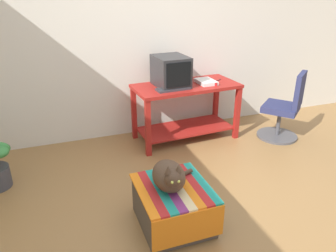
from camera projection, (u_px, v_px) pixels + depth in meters
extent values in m
plane|color=olive|center=(201.00, 223.00, 2.75)|extent=(14.00, 14.00, 0.00)
cube|color=silver|center=(134.00, 34.00, 4.00)|extent=(8.00, 0.10, 2.60)
cube|color=maroon|center=(148.00, 129.00, 3.72)|extent=(0.06, 0.06, 0.69)
cube|color=maroon|center=(237.00, 113.00, 4.16)|extent=(0.06, 0.06, 0.69)
cube|color=maroon|center=(216.00, 101.00, 4.60)|extent=(0.06, 0.06, 0.69)
cube|color=maroon|center=(134.00, 114.00, 4.16)|extent=(0.06, 0.06, 0.69)
cube|color=maroon|center=(185.00, 128.00, 4.24)|extent=(1.23, 0.58, 0.02)
cube|color=maroon|center=(186.00, 86.00, 4.01)|extent=(1.33, 0.68, 0.04)
cube|color=#28282B|center=(171.00, 85.00, 3.96)|extent=(0.28, 0.33, 0.02)
cube|color=#28282B|center=(171.00, 71.00, 3.89)|extent=(0.40, 0.47, 0.36)
cube|color=black|center=(179.00, 75.00, 3.70)|extent=(0.30, 0.03, 0.28)
cube|color=#333338|center=(173.00, 89.00, 3.80)|extent=(0.41, 0.18, 0.02)
cube|color=white|center=(206.00, 82.00, 4.05)|extent=(0.21, 0.29, 0.04)
cube|color=#4C4238|center=(173.00, 206.00, 2.69)|extent=(0.55, 0.60, 0.34)
cube|color=orange|center=(189.00, 228.00, 2.39)|extent=(0.58, 0.01, 0.27)
cube|color=orange|center=(143.00, 194.00, 2.54)|extent=(0.07, 0.64, 0.02)
cube|color=#AD2323|center=(152.00, 192.00, 2.56)|extent=(0.07, 0.64, 0.02)
cube|color=#1E897A|center=(161.00, 191.00, 2.58)|extent=(0.07, 0.64, 0.02)
cube|color=#7A2D6B|center=(169.00, 189.00, 2.61)|extent=(0.07, 0.64, 0.02)
cube|color=beige|center=(177.00, 187.00, 2.63)|extent=(0.07, 0.64, 0.02)
cube|color=orange|center=(186.00, 185.00, 2.65)|extent=(0.07, 0.64, 0.02)
cube|color=#AD2323|center=(194.00, 184.00, 2.68)|extent=(0.07, 0.64, 0.02)
cube|color=#1E897A|center=(202.00, 182.00, 2.70)|extent=(0.07, 0.64, 0.02)
ellipsoid|color=#473323|center=(169.00, 176.00, 2.58)|extent=(0.30, 0.40, 0.22)
sphere|color=#473323|center=(173.00, 179.00, 2.43)|extent=(0.14, 0.14, 0.14)
cylinder|color=#473323|center=(178.00, 176.00, 2.73)|extent=(0.29, 0.13, 0.04)
cone|color=#473323|center=(168.00, 169.00, 2.38)|extent=(0.06, 0.06, 0.06)
cone|color=#473323|center=(178.00, 168.00, 2.40)|extent=(0.06, 0.06, 0.06)
sphere|color=#C6D151|center=(172.00, 182.00, 2.36)|extent=(0.02, 0.02, 0.02)
sphere|color=#C6D151|center=(179.00, 181.00, 2.37)|extent=(0.02, 0.02, 0.02)
cylinder|color=#4C4C51|center=(277.00, 136.00, 4.32)|extent=(0.52, 0.52, 0.03)
cylinder|color=#4C4C51|center=(279.00, 123.00, 4.24)|extent=(0.05, 0.05, 0.34)
cube|color=navy|center=(281.00, 108.00, 4.16)|extent=(0.59, 0.59, 0.08)
cube|color=navy|center=(300.00, 91.00, 3.97)|extent=(0.33, 0.29, 0.44)
cube|color=#A31E1E|center=(213.00, 84.00, 3.97)|extent=(0.11, 0.09, 0.04)
cylinder|color=black|center=(218.00, 80.00, 4.17)|extent=(0.13, 0.08, 0.01)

